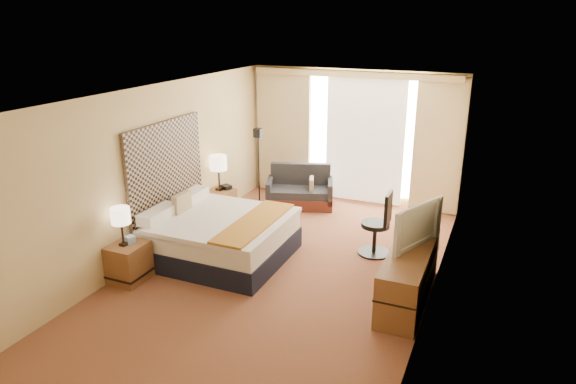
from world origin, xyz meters
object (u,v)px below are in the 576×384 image
at_px(desk_chair, 379,227).
at_px(bed, 221,236).
at_px(media_dresser, 409,275).
at_px(nightstand_right, 220,205).
at_px(lamp_right, 218,163).
at_px(television, 412,223).
at_px(lamp_left, 121,216).
at_px(loveseat, 300,193).
at_px(floor_lamp, 259,152).
at_px(nightstand_left, 129,262).

bearing_deg(desk_chair, bed, -155.85).
relative_size(media_dresser, bed, 0.92).
relative_size(nightstand_right, desk_chair, 0.53).
xyz_separation_m(media_dresser, desk_chair, (-0.69, 1.16, 0.11)).
bearing_deg(bed, lamp_right, 120.91).
distance_m(nightstand_right, television, 3.92).
relative_size(bed, desk_chair, 1.89).
bearing_deg(lamp_left, loveseat, 73.95).
relative_size(media_dresser, loveseat, 1.26).
bearing_deg(floor_lamp, media_dresser, -34.69).
relative_size(nightstand_left, lamp_right, 0.85).
bearing_deg(bed, lamp_left, -125.01).
bearing_deg(lamp_right, loveseat, 47.67).
height_order(media_dresser, lamp_left, lamp_left).
bearing_deg(desk_chair, loveseat, 139.88).
distance_m(nightstand_left, media_dresser, 3.85).
distance_m(media_dresser, loveseat, 3.78).
relative_size(lamp_right, television, 0.64).
height_order(media_dresser, bed, bed).
distance_m(floor_lamp, lamp_right, 0.90).
relative_size(floor_lamp, television, 1.55).
relative_size(floor_lamp, desk_chair, 1.51).
bearing_deg(loveseat, bed, -114.80).
distance_m(loveseat, lamp_left, 4.01).
bearing_deg(nightstand_right, media_dresser, -21.40).
height_order(floor_lamp, lamp_left, floor_lamp).
bearing_deg(lamp_left, bed, 54.99).
bearing_deg(nightstand_left, television, 19.02).
xyz_separation_m(floor_lamp, desk_chair, (2.63, -1.14, -0.64)).
bearing_deg(desk_chair, lamp_right, 172.01).
distance_m(nightstand_left, lamp_right, 2.67).
height_order(nightstand_right, floor_lamp, floor_lamp).
distance_m(lamp_left, television, 3.90).
bearing_deg(nightstand_left, floor_lamp, 83.58).
relative_size(nightstand_left, loveseat, 0.38).
xyz_separation_m(loveseat, television, (2.58, -2.50, 0.73)).
xyz_separation_m(nightstand_left, desk_chair, (3.01, 2.21, 0.19)).
relative_size(bed, lamp_right, 3.03).
height_order(nightstand_right, media_dresser, media_dresser).
height_order(loveseat, floor_lamp, floor_lamp).
bearing_deg(lamp_right, bed, -59.09).
xyz_separation_m(media_dresser, lamp_right, (-3.73, 1.50, 0.70)).
distance_m(desk_chair, lamp_left, 3.81).
bearing_deg(media_dresser, loveseat, 134.22).
xyz_separation_m(bed, loveseat, (0.26, 2.60, -0.08)).
xyz_separation_m(floor_lamp, lamp_right, (-0.41, -0.80, -0.06)).
bearing_deg(lamp_right, lamp_left, -89.88).
relative_size(nightstand_right, lamp_left, 0.99).
xyz_separation_m(loveseat, lamp_left, (-1.09, -3.79, 0.72)).
relative_size(floor_lamp, lamp_right, 2.42).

